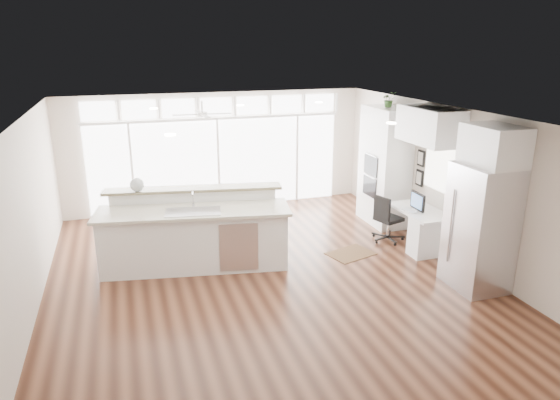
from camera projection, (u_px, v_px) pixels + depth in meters
name	position (u px, v px, depth m)	size (l,w,h in m)	color
floor	(266.00, 277.00, 8.41)	(7.00, 8.00, 0.02)	#3B1E12
ceiling	(264.00, 116.00, 7.59)	(7.00, 8.00, 0.02)	silver
wall_back	(217.00, 151.00, 11.63)	(7.00, 0.04, 2.70)	beige
wall_front	(392.00, 330.00, 4.37)	(7.00, 0.04, 2.70)	beige
wall_left	(25.00, 223.00, 6.98)	(0.04, 8.00, 2.70)	beige
wall_right	(450.00, 182.00, 9.02)	(0.04, 8.00, 2.70)	beige
glass_wall	(218.00, 164.00, 11.67)	(5.80, 0.06, 2.08)	white
transom_row	(216.00, 107.00, 11.27)	(5.90, 0.06, 0.40)	white
desk_window	(440.00, 168.00, 9.22)	(0.04, 0.85, 0.85)	white
ceiling_fan	(202.00, 109.00, 10.06)	(1.16, 1.16, 0.32)	silver
recessed_lights	(261.00, 115.00, 7.78)	(3.40, 3.00, 0.02)	white
oven_cabinet	(385.00, 167.00, 10.59)	(0.64, 1.20, 2.50)	white
desk_nook	(419.00, 229.00, 9.48)	(0.72, 1.30, 0.76)	white
upper_cabinets	(430.00, 125.00, 8.89)	(0.64, 1.30, 0.64)	white
refrigerator	(480.00, 228.00, 7.78)	(0.76, 0.90, 2.00)	silver
fridge_cabinet	(494.00, 145.00, 7.41)	(0.64, 0.90, 0.60)	white
framed_photos	(420.00, 168.00, 9.83)	(0.06, 0.22, 0.80)	black
kitchen_island	(195.00, 232.00, 8.58)	(3.27, 1.23, 1.30)	white
rug	(351.00, 254.00, 9.29)	(0.82, 0.59, 0.01)	#351F11
office_chair	(389.00, 218.00, 9.80)	(0.48, 0.44, 0.93)	black
fishbowl	(137.00, 185.00, 8.60)	(0.25, 0.25, 0.25)	silver
monitor	(418.00, 201.00, 9.28)	(0.07, 0.44, 0.36)	black
keyboard	(409.00, 211.00, 9.29)	(0.12, 0.31, 0.02)	silver
potted_plant	(389.00, 101.00, 10.17)	(0.28, 0.32, 0.25)	#37632A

